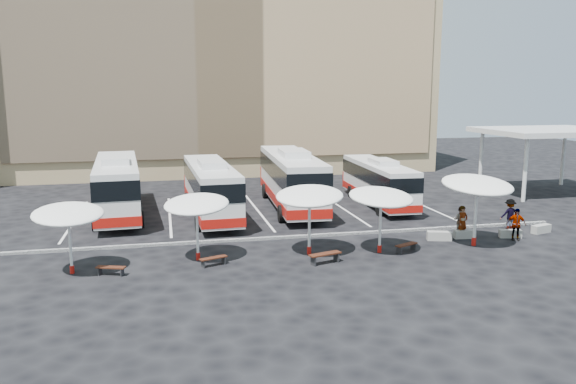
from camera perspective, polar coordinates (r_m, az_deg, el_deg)
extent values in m
plane|color=black|center=(31.25, -0.59, -5.01)|extent=(120.00, 120.00, 0.00)
cube|color=tan|center=(61.94, -6.98, 14.18)|extent=(42.00, 18.00, 25.00)
cube|color=tan|center=(52.88, -5.95, 14.33)|extent=(40.00, 0.30, 20.00)
cube|color=silver|center=(49.84, 24.95, 5.62)|extent=(10.00, 8.00, 0.40)
cylinder|color=silver|center=(45.32, 22.97, 2.08)|extent=(0.30, 0.30, 4.80)
cylinder|color=silver|center=(50.28, 19.02, 3.07)|extent=(0.30, 0.30, 4.80)
cylinder|color=silver|center=(54.88, 26.18, 3.14)|extent=(0.30, 0.30, 4.80)
cube|color=black|center=(31.70, -0.78, -4.65)|extent=(34.00, 0.25, 0.15)
cube|color=white|center=(38.81, -20.82, -2.65)|extent=(0.15, 12.00, 0.01)
cube|color=white|center=(38.38, -11.92, -2.32)|extent=(0.15, 12.00, 0.01)
cube|color=white|center=(38.88, -3.05, -1.95)|extent=(0.15, 12.00, 0.01)
cube|color=white|center=(40.29, 5.40, -1.55)|extent=(0.15, 12.00, 0.01)
cube|color=white|center=(42.50, 13.12, -1.15)|extent=(0.15, 12.00, 0.01)
cube|color=silver|center=(39.12, -16.97, 0.73)|extent=(3.46, 12.76, 3.15)
cube|color=black|center=(39.02, -17.02, 1.65)|extent=(3.53, 12.82, 1.16)
cube|color=#A8120C|center=(39.32, -16.88, -0.93)|extent=(3.53, 12.82, 0.58)
cube|color=#A8120C|center=(45.47, -16.87, 1.02)|extent=(2.70, 0.39, 1.47)
cube|color=silver|center=(37.83, -17.12, 3.15)|extent=(1.89, 3.26, 0.42)
cylinder|color=black|center=(43.04, -18.58, -0.57)|extent=(0.44, 1.07, 1.05)
cylinder|color=black|center=(43.01, -15.09, -0.40)|extent=(0.44, 1.07, 1.05)
cylinder|color=black|center=(35.32, -19.01, -2.90)|extent=(0.44, 1.07, 1.05)
cylinder|color=black|center=(35.28, -14.75, -2.69)|extent=(0.44, 1.07, 1.05)
cube|color=silver|center=(37.43, -7.87, 0.50)|extent=(2.92, 12.01, 2.98)
cube|color=black|center=(37.33, -7.90, 1.40)|extent=(2.98, 12.07, 1.09)
cube|color=#A8120C|center=(37.63, -7.83, -1.14)|extent=(2.98, 12.07, 0.55)
cube|color=#A8120C|center=(43.40, -8.80, 0.83)|extent=(2.55, 0.29, 1.39)
cube|color=silver|center=(36.20, -7.75, 2.88)|extent=(1.70, 3.04, 0.40)
cylinder|color=black|center=(40.98, -10.14, -0.76)|extent=(0.38, 1.01, 0.99)
cylinder|color=black|center=(41.24, -6.69, -0.60)|extent=(0.38, 1.01, 0.99)
cylinder|color=black|center=(33.71, -9.09, -3.13)|extent=(0.38, 1.01, 0.99)
cylinder|color=black|center=(34.03, -4.92, -2.91)|extent=(0.38, 1.01, 0.99)
cube|color=silver|center=(39.68, 0.32, 1.46)|extent=(3.47, 13.32, 3.30)
cube|color=black|center=(39.58, 0.32, 2.40)|extent=(3.54, 13.39, 1.21)
cube|color=#A8120C|center=(39.88, 0.31, -0.26)|extent=(3.54, 13.39, 0.60)
cube|color=#A8120C|center=(46.24, -1.07, 1.69)|extent=(2.82, 0.37, 1.54)
cube|color=silver|center=(38.36, 0.60, 3.96)|extent=(1.94, 3.39, 0.44)
cylinder|color=black|center=(43.50, -2.33, 0.11)|extent=(0.44, 1.12, 1.10)
cylinder|color=black|center=(43.92, 1.23, 0.21)|extent=(0.44, 1.12, 1.10)
cylinder|color=black|center=(35.49, -0.67, -2.23)|extent=(0.44, 1.12, 1.10)
cylinder|color=black|center=(36.00, 3.66, -2.07)|extent=(0.44, 1.12, 1.10)
cube|color=silver|center=(41.28, 9.16, 1.10)|extent=(2.66, 10.79, 2.68)
cube|color=black|center=(41.19, 9.18, 1.84)|extent=(2.71, 10.84, 0.98)
cube|color=#A8120C|center=(41.44, 9.12, -0.24)|extent=(2.71, 10.84, 0.49)
cube|color=#A8120C|center=(46.40, 6.95, 1.34)|extent=(2.29, 0.27, 1.25)
cube|color=silver|center=(40.23, 9.64, 3.03)|extent=(1.53, 2.73, 0.36)
cylinder|color=black|center=(44.08, 6.40, 0.05)|extent=(0.35, 0.90, 0.89)
cylinder|color=black|center=(44.76, 9.14, 0.14)|extent=(0.35, 0.90, 0.89)
cylinder|color=black|center=(37.84, 9.29, -1.73)|extent=(0.35, 0.90, 0.89)
cylinder|color=black|center=(38.63, 12.41, -1.59)|extent=(0.35, 0.90, 0.89)
cylinder|color=silver|center=(27.37, -21.25, -4.98)|extent=(0.15, 0.15, 2.75)
cylinder|color=#A8120C|center=(27.69, -21.09, -7.36)|extent=(0.24, 0.24, 0.37)
ellipsoid|color=white|center=(27.04, -21.44, -2.08)|extent=(3.73, 3.77, 0.94)
cylinder|color=silver|center=(27.87, -9.19, -4.10)|extent=(0.17, 0.17, 2.77)
cylinder|color=#A8120C|center=(28.19, -9.12, -6.47)|extent=(0.26, 0.26, 0.37)
ellipsoid|color=white|center=(27.55, -9.27, -1.21)|extent=(4.07, 4.10, 0.95)
cylinder|color=silver|center=(28.47, 2.18, -3.44)|extent=(0.18, 0.18, 2.99)
cylinder|color=#A8120C|center=(28.80, 2.16, -5.94)|extent=(0.29, 0.29, 0.40)
ellipsoid|color=white|center=(28.14, 2.20, -0.38)|extent=(4.48, 4.51, 1.03)
cylinder|color=silver|center=(29.14, 9.34, -3.36)|extent=(0.16, 0.16, 2.88)
cylinder|color=#A8120C|center=(29.46, 9.27, -5.72)|extent=(0.24, 0.24, 0.38)
ellipsoid|color=white|center=(28.83, 9.43, -0.49)|extent=(3.78, 3.81, 0.99)
cylinder|color=silver|center=(31.63, 18.50, -2.31)|extent=(0.17, 0.17, 3.27)
cylinder|color=#A8120C|center=(31.96, 18.35, -4.79)|extent=(0.26, 0.26, 0.44)
ellipsoid|color=white|center=(31.32, 18.67, 0.70)|extent=(4.04, 4.09, 1.12)
cube|color=#32150B|center=(26.78, -17.57, -7.30)|extent=(1.37, 0.77, 0.05)
cube|color=black|center=(27.06, -18.57, -7.63)|extent=(0.16, 0.33, 0.35)
cube|color=black|center=(26.63, -16.49, -7.80)|extent=(0.16, 0.33, 0.35)
cube|color=#32150B|center=(27.13, -7.59, -6.65)|extent=(1.39, 0.83, 0.05)
cube|color=black|center=(26.96, -8.62, -7.24)|extent=(0.18, 0.34, 0.36)
cube|color=black|center=(27.42, -6.56, -6.89)|extent=(0.18, 0.34, 0.36)
cube|color=#32150B|center=(27.27, 3.79, -6.30)|extent=(1.71, 0.91, 0.07)
cube|color=black|center=(27.00, 2.60, -7.02)|extent=(0.19, 0.42, 0.44)
cube|color=black|center=(27.70, 4.93, -6.60)|extent=(0.19, 0.42, 0.44)
cube|color=#32150B|center=(29.77, 11.94, -5.24)|extent=(1.40, 0.91, 0.05)
cube|color=black|center=(29.42, 11.23, -5.82)|extent=(0.20, 0.34, 0.37)
cube|color=black|center=(30.23, 12.61, -5.44)|extent=(0.20, 0.34, 0.37)
cube|color=gray|center=(32.49, 15.10, -4.32)|extent=(1.40, 0.80, 0.50)
cube|color=gray|center=(33.33, 17.49, -4.12)|extent=(1.25, 0.52, 0.46)
cube|color=gray|center=(34.32, 21.65, -3.96)|extent=(1.27, 0.72, 0.45)
cube|color=gray|center=(36.16, 24.32, -3.43)|extent=(1.34, 0.76, 0.48)
imported|color=black|center=(33.25, 17.32, -2.91)|extent=(0.78, 0.64, 1.84)
imported|color=black|center=(34.14, 17.11, -2.76)|extent=(0.98, 0.98, 1.61)
imported|color=black|center=(33.70, 22.16, -3.07)|extent=(1.15, 0.80, 1.81)
imported|color=black|center=(36.29, 21.61, -2.09)|extent=(1.21, 0.73, 1.83)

